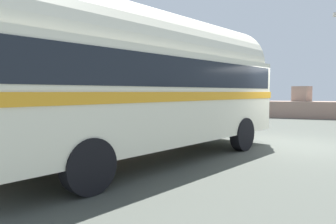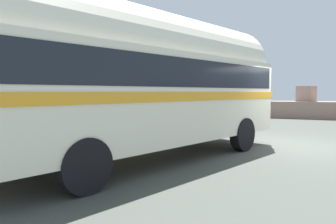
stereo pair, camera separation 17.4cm
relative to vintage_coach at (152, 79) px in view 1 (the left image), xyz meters
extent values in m
cube|color=#41453E|center=(3.46, 3.34, -2.04)|extent=(32.00, 26.00, 0.02)
cube|color=gray|center=(3.46, 15.14, -1.50)|extent=(31.36, 1.80, 1.10)
sphere|color=gray|center=(-9.20, 15.37, -0.49)|extent=(0.92, 0.92, 0.92)
cube|color=#8A805C|center=(-4.72, 15.12, -0.32)|extent=(1.46, 1.50, 1.26)
sphere|color=gray|center=(-1.15, 14.70, -0.29)|extent=(1.32, 1.32, 1.32)
cube|color=#A28372|center=(4.03, 15.43, -0.45)|extent=(1.32, 1.33, 1.00)
cylinder|color=black|center=(-0.11, 2.82, -1.55)|extent=(0.60, 1.00, 0.96)
cylinder|color=black|center=(1.95, 2.04, -1.55)|extent=(0.60, 1.00, 0.96)
cylinder|color=black|center=(-1.96, -2.05, -1.55)|extent=(0.60, 1.00, 0.96)
cylinder|color=black|center=(0.11, -2.83, -1.55)|extent=(0.60, 1.00, 0.96)
cube|color=silver|center=(0.00, 0.00, -0.48)|extent=(5.22, 8.71, 2.10)
cylinder|color=silver|center=(0.00, 0.00, 0.57)|extent=(4.91, 8.32, 2.20)
cube|color=orange|center=(0.00, 0.00, -0.42)|extent=(5.29, 8.80, 0.20)
cube|color=black|center=(0.00, 0.00, 0.10)|extent=(5.13, 8.40, 0.64)
cube|color=silver|center=(1.51, 3.99, -1.35)|extent=(2.19, 0.96, 0.28)
cylinder|color=black|center=(-5.27, 2.53, -1.55)|extent=(0.58, 1.00, 0.96)
cylinder|color=black|center=(-3.18, 1.80, -1.55)|extent=(0.58, 1.00, 0.96)
cube|color=silver|center=(-3.67, 3.73, -1.35)|extent=(2.20, 0.91, 0.28)
camera|label=1|loc=(3.16, -7.06, -0.32)|focal=33.08mm
camera|label=2|loc=(3.32, -7.00, -0.32)|focal=33.08mm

